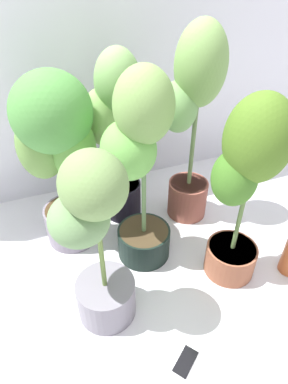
# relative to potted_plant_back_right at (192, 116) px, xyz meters

# --- Properties ---
(ground_plane) EXTENTS (8.00, 8.00, 0.00)m
(ground_plane) POSITION_rel_potted_plant_back_right_xyz_m (-0.30, -0.37, -0.60)
(ground_plane) COLOR silver
(ground_plane) RESTS_ON ground
(mylar_back_wall) EXTENTS (3.20, 0.01, 2.00)m
(mylar_back_wall) POSITION_rel_potted_plant_back_right_xyz_m (-0.30, 0.49, 0.40)
(mylar_back_wall) COLOR silver
(mylar_back_wall) RESTS_ON ground
(potted_plant_back_right) EXTENTS (0.34, 0.27, 1.03)m
(potted_plant_back_right) POSITION_rel_potted_plant_back_right_xyz_m (0.00, 0.00, 0.00)
(potted_plant_back_right) COLOR #924D3E
(potted_plant_back_right) RESTS_ON ground
(potted_plant_front_left) EXTENTS (0.32, 0.30, 0.78)m
(potted_plant_front_left) POSITION_rel_potted_plant_back_right_xyz_m (-0.61, -0.46, -0.18)
(potted_plant_front_left) COLOR slate
(potted_plant_front_left) RESTS_ON ground
(potted_plant_center) EXTENTS (0.35, 0.33, 0.94)m
(potted_plant_center) POSITION_rel_potted_plant_back_right_xyz_m (-0.35, -0.20, -0.07)
(potted_plant_center) COLOR black
(potted_plant_center) RESTS_ON ground
(potted_plant_front_right) EXTENTS (0.34, 0.34, 0.88)m
(potted_plant_front_right) POSITION_rel_potted_plant_back_right_xyz_m (0.00, -0.46, -0.08)
(potted_plant_front_right) COLOR #935339
(potted_plant_front_right) RESTS_ON ground
(potted_plant_back_center) EXTENTS (0.37, 0.30, 0.92)m
(potted_plant_back_center) POSITION_rel_potted_plant_back_right_xyz_m (-0.33, 0.13, -0.06)
(potted_plant_back_center) COLOR black
(potted_plant_back_center) RESTS_ON ground
(potted_plant_back_left) EXTENTS (0.40, 0.34, 0.88)m
(potted_plant_back_left) POSITION_rel_potted_plant_back_right_xyz_m (-0.64, 0.03, -0.06)
(potted_plant_back_left) COLOR slate
(potted_plant_back_left) RESTS_ON ground
(cell_phone) EXTENTS (0.16, 0.14, 0.01)m
(cell_phone) POSITION_rel_potted_plant_back_right_xyz_m (-0.38, -0.79, -0.60)
(cell_phone) COLOR white
(cell_phone) RESTS_ON ground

